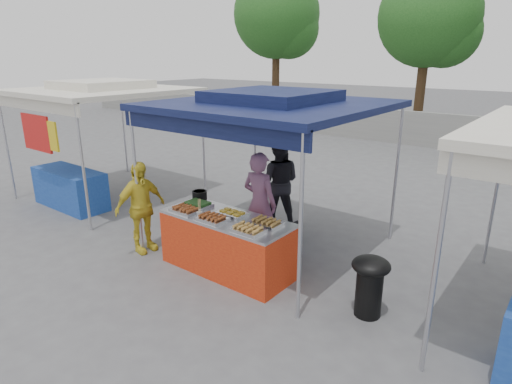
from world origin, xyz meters
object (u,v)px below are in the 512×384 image
Objects in this scene: cooking_pot at (200,195)px; customer_person at (141,207)px; wok_burner at (370,281)px; helper_man at (278,182)px; vendor_table at (227,244)px; vendor_woman at (260,203)px.

customer_person reaches higher than cooking_pot.
wok_burner is 3.15m from helper_man.
cooking_pot is at bearing -38.83° from customer_person.
customer_person reaches higher than vendor_table.
helper_man reaches higher than cooking_pot.
vendor_table is 1.20× the size of vendor_woman.
vendor_table is 2.15m from wok_burner.
customer_person is at bearing 36.24° from helper_man.
vendor_woman is at bearing 82.77° from helper_man.
vendor_woman reaches higher than cooking_pot.
vendor_table is at bearing 89.49° from vendor_woman.
customer_person is (-1.09, -2.28, -0.09)m from helper_man.
vendor_woman is (0.86, 0.47, -0.09)m from cooking_pot.
vendor_woman is (-0.01, 0.80, 0.41)m from vendor_table.
vendor_woman reaches higher than wok_burner.
cooking_pot is 0.30× the size of wok_burner.
helper_man is (0.43, 1.60, -0.07)m from cooking_pot.
wok_burner is 0.47× the size of vendor_woman.
cooking_pot reaches higher than wok_burner.
vendor_woman is at bearing -47.47° from customer_person.
vendor_woman is at bearing 140.09° from wok_burner.
wok_burner is at bearing -76.23° from customer_person.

